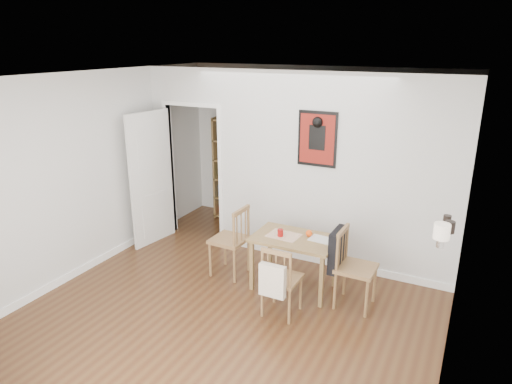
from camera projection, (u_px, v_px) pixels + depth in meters
The scene contains 15 objects.
ground at pixel (242, 301), 5.43m from camera, with size 5.20×5.20×0.00m, color #503219.
room_shell at pixel (295, 170), 6.13m from camera, with size 5.20×5.20×5.20m.
dining_table at pixel (294, 244), 5.54m from camera, with size 1.00×0.64×0.69m.
chair_left at pixel (229, 240), 5.94m from camera, with size 0.49×0.49×0.95m.
chair_right at pixel (355, 267), 5.20m from camera, with size 0.54×0.48×0.94m.
chair_front at pixel (281, 279), 5.06m from camera, with size 0.43×0.49×0.85m.
bookshelf at pixel (235, 171), 7.71m from camera, with size 0.74×0.30×1.76m.
fireplace at pixel (444, 287), 4.53m from camera, with size 0.45×1.25×1.16m.
red_glass at pixel (280, 233), 5.53m from camera, with size 0.07×0.07×0.09m, color maroon.
orange_fruit at pixel (309, 233), 5.53m from camera, with size 0.08×0.08×0.08m, color #F84D0D.
placemat at pixel (284, 235), 5.57m from camera, with size 0.39×0.29×0.00m, color beige.
notebook at pixel (321, 239), 5.45m from camera, with size 0.27×0.20×0.01m, color silver.
mantel_lamp at pixel (442, 233), 4.10m from camera, with size 0.14×0.14×0.23m.
ceramic_jar_a at pixel (450, 227), 4.44m from camera, with size 0.10×0.10×0.12m, color black.
ceramic_jar_b at pixel (447, 220), 4.64m from camera, with size 0.08×0.08×0.10m, color black.
Camera 1 is at (2.29, -4.17, 2.93)m, focal length 32.00 mm.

